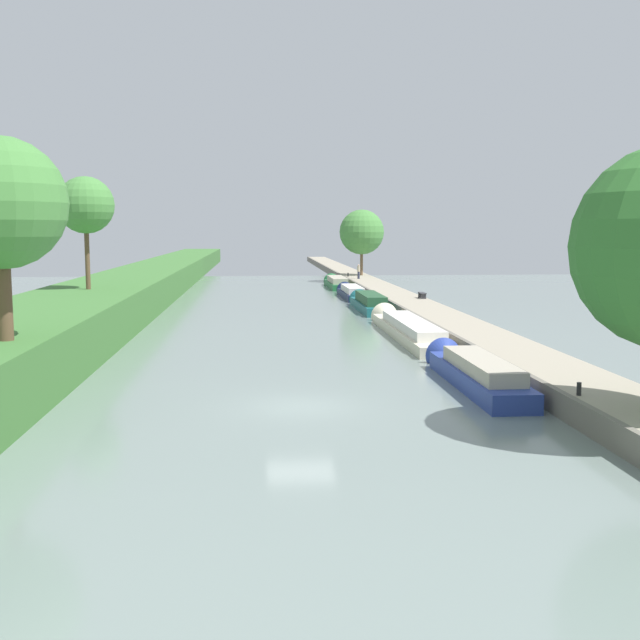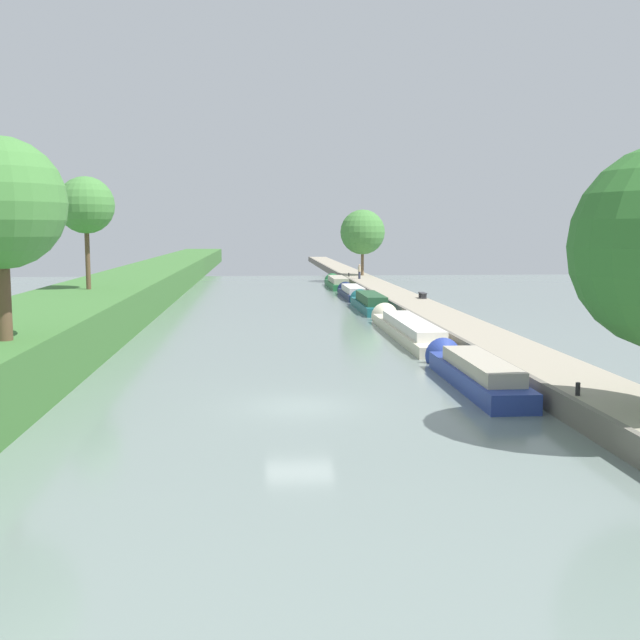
# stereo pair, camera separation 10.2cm
# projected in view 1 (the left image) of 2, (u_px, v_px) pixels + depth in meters

# --- Properties ---
(ground_plane) EXTENTS (160.00, 160.00, 0.00)m
(ground_plane) POSITION_uv_depth(u_px,v_px,m) (301.00, 407.00, 28.07)
(ground_plane) COLOR slate
(right_towpath) EXTENTS (3.36, 260.00, 0.87)m
(right_towpath) POSITION_uv_depth(u_px,v_px,m) (582.00, 390.00, 28.89)
(right_towpath) COLOR #9E937F
(right_towpath) RESTS_ON ground_plane
(stone_quay) EXTENTS (0.25, 260.00, 0.92)m
(stone_quay) POSITION_uv_depth(u_px,v_px,m) (536.00, 390.00, 28.74)
(stone_quay) COLOR #6B665B
(stone_quay) RESTS_ON ground_plane
(narrowboat_blue) EXTENTS (1.84, 10.80, 1.82)m
(narrowboat_blue) POSITION_uv_depth(u_px,v_px,m) (474.00, 372.00, 31.99)
(narrowboat_blue) COLOR #283D93
(narrowboat_blue) RESTS_ON ground_plane
(narrowboat_cream) EXTENTS (2.03, 16.77, 1.93)m
(narrowboat_cream) POSITION_uv_depth(u_px,v_px,m) (406.00, 328.00, 46.69)
(narrowboat_cream) COLOR beige
(narrowboat_cream) RESTS_ON ground_plane
(narrowboat_teal) EXTENTS (1.89, 11.35, 1.96)m
(narrowboat_teal) POSITION_uv_depth(u_px,v_px,m) (368.00, 303.00, 62.03)
(narrowboat_teal) COLOR #195B60
(narrowboat_teal) RESTS_ON ground_plane
(narrowboat_navy) EXTENTS (1.80, 10.70, 1.73)m
(narrowboat_navy) POSITION_uv_depth(u_px,v_px,m) (351.00, 292.00, 73.54)
(narrowboat_navy) COLOR #141E42
(narrowboat_navy) RESTS_ON ground_plane
(narrowboat_green) EXTENTS (1.96, 11.58, 1.87)m
(narrowboat_green) POSITION_uv_depth(u_px,v_px,m) (336.00, 283.00, 86.21)
(narrowboat_green) COLOR #1E6033
(narrowboat_green) RESTS_ON ground_plane
(tree_rightbank_midnear) EXTENTS (5.47, 5.47, 8.03)m
(tree_rightbank_midnear) POSITION_uv_depth(u_px,v_px,m) (362.00, 232.00, 93.30)
(tree_rightbank_midnear) COLOR brown
(tree_rightbank_midnear) RESTS_ON right_towpath
(tree_leftbank_downstream) EXTENTS (4.64, 4.64, 7.16)m
(tree_leftbank_downstream) POSITION_uv_depth(u_px,v_px,m) (0.00, 204.00, 26.55)
(tree_leftbank_downstream) COLOR brown
(tree_leftbank_downstream) RESTS_ON left_grassy_bank
(tree_leftbank_upstream) EXTENTS (3.71, 3.71, 7.36)m
(tree_leftbank_upstream) POSITION_uv_depth(u_px,v_px,m) (85.00, 205.00, 49.67)
(tree_leftbank_upstream) COLOR brown
(tree_leftbank_upstream) RESTS_ON left_grassy_bank
(person_walking) EXTENTS (0.34, 0.34, 1.66)m
(person_walking) POSITION_uv_depth(u_px,v_px,m) (359.00, 271.00, 87.10)
(person_walking) COLOR #282D42
(person_walking) RESTS_ON right_towpath
(mooring_bollard_near) EXTENTS (0.16, 0.16, 0.45)m
(mooring_bollard_near) POSITION_uv_depth(u_px,v_px,m) (579.00, 389.00, 25.91)
(mooring_bollard_near) COLOR black
(mooring_bollard_near) RESTS_ON right_towpath
(mooring_bollard_far) EXTENTS (0.16, 0.16, 0.45)m
(mooring_bollard_far) POSITION_uv_depth(u_px,v_px,m) (348.00, 275.00, 91.40)
(mooring_bollard_far) COLOR black
(mooring_bollard_far) RESTS_ON right_towpath
(park_bench) EXTENTS (0.44, 1.50, 0.47)m
(park_bench) POSITION_uv_depth(u_px,v_px,m) (422.00, 294.00, 62.52)
(park_bench) COLOR #333338
(park_bench) RESTS_ON right_towpath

